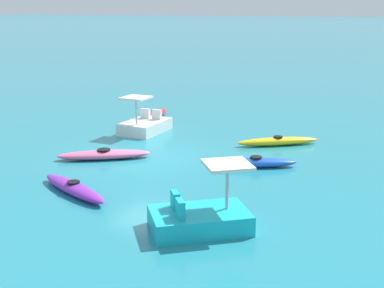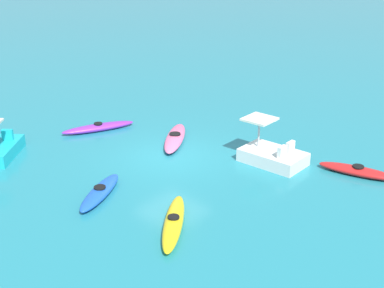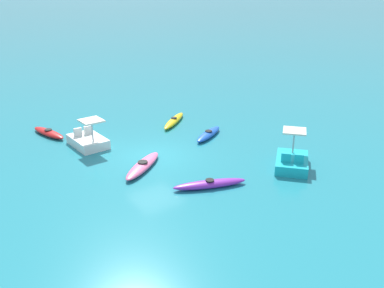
% 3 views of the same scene
% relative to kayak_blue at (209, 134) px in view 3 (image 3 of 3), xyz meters
% --- Properties ---
extents(ground_plane, '(600.00, 600.00, 0.00)m').
position_rel_kayak_blue_xyz_m(ground_plane, '(0.61, -4.03, -0.16)').
color(ground_plane, teal).
extents(kayak_blue, '(1.88, 2.79, 0.37)m').
position_rel_kayak_blue_xyz_m(kayak_blue, '(0.00, 0.00, 0.00)').
color(kayak_blue, blue).
rests_on(kayak_blue, ground_plane).
extents(kayak_purple, '(1.76, 3.29, 0.37)m').
position_rel_kayak_blue_xyz_m(kayak_purple, '(5.04, -3.83, -0.00)').
color(kayak_purple, purple).
rests_on(kayak_purple, ground_plane).
extents(kayak_red, '(2.94, 1.32, 0.37)m').
position_rel_kayak_blue_xyz_m(kayak_red, '(-5.61, -7.47, 0.00)').
color(kayak_red, red).
rests_on(kayak_red, ground_plane).
extents(kayak_yellow, '(2.52, 2.98, 0.37)m').
position_rel_kayak_blue_xyz_m(kayak_yellow, '(-3.21, -0.29, -0.00)').
color(kayak_yellow, yellow).
rests_on(kayak_yellow, ground_plane).
extents(kayak_pink, '(2.59, 3.16, 0.37)m').
position_rel_kayak_blue_xyz_m(kayak_pink, '(1.63, -5.26, -0.00)').
color(kayak_pink, pink).
rests_on(kayak_pink, ground_plane).
extents(pedal_boat_cyan, '(2.70, 2.80, 1.68)m').
position_rel_kayak_blue_xyz_m(pedal_boat_cyan, '(5.69, 0.70, 0.17)').
color(pedal_boat_cyan, '#19B7C6').
rests_on(pedal_boat_cyan, ground_plane).
extents(pedal_boat_white, '(2.50, 1.59, 1.68)m').
position_rel_kayak_blue_xyz_m(pedal_boat_white, '(-2.68, -6.24, 0.17)').
color(pedal_boat_white, white).
rests_on(pedal_boat_white, ground_plane).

